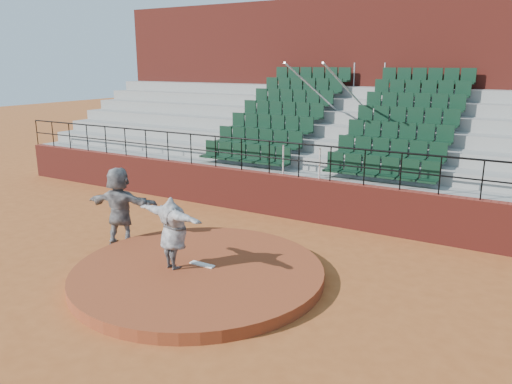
% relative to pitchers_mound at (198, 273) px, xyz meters
% --- Properties ---
extents(ground, '(90.00, 90.00, 0.00)m').
position_rel_pitchers_mound_xyz_m(ground, '(0.00, 0.00, -0.12)').
color(ground, '#9D5023').
rests_on(ground, ground).
extents(pitchers_mound, '(5.50, 5.50, 0.25)m').
position_rel_pitchers_mound_xyz_m(pitchers_mound, '(0.00, 0.00, 0.00)').
color(pitchers_mound, brown).
rests_on(pitchers_mound, ground).
extents(pitching_rubber, '(0.60, 0.15, 0.03)m').
position_rel_pitchers_mound_xyz_m(pitching_rubber, '(0.00, 0.15, 0.14)').
color(pitching_rubber, white).
rests_on(pitching_rubber, pitchers_mound).
extents(boundary_wall, '(24.00, 0.30, 1.30)m').
position_rel_pitchers_mound_xyz_m(boundary_wall, '(0.00, 5.00, 0.53)').
color(boundary_wall, maroon).
rests_on(boundary_wall, ground).
extents(wall_railing, '(24.04, 0.05, 1.03)m').
position_rel_pitchers_mound_xyz_m(wall_railing, '(0.00, 5.00, 1.90)').
color(wall_railing, black).
rests_on(wall_railing, boundary_wall).
extents(seating_deck, '(24.00, 5.97, 4.63)m').
position_rel_pitchers_mound_xyz_m(seating_deck, '(0.00, 8.65, 1.32)').
color(seating_deck, gray).
rests_on(seating_deck, ground).
extents(press_box_facade, '(24.00, 3.00, 7.10)m').
position_rel_pitchers_mound_xyz_m(press_box_facade, '(0.00, 12.60, 3.43)').
color(press_box_facade, maroon).
rests_on(press_box_facade, ground).
extents(pitcher, '(2.04, 0.90, 1.61)m').
position_rel_pitchers_mound_xyz_m(pitcher, '(-0.44, -0.27, 0.93)').
color(pitcher, black).
rests_on(pitcher, pitchers_mound).
extents(fielder, '(2.00, 1.11, 2.06)m').
position_rel_pitchers_mound_xyz_m(fielder, '(-2.99, 0.69, 0.91)').
color(fielder, black).
rests_on(fielder, ground).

